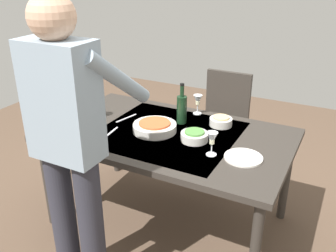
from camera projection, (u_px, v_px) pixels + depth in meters
The scene contains 16 objects.
ground_plane at pixel (168, 219), 2.84m from camera, with size 6.00×6.00×0.00m, color brown.
dining_table at pixel (168, 141), 2.56m from camera, with size 1.65×0.99×0.73m.
chair_near at pixel (223, 117), 3.29m from camera, with size 0.40×0.40×0.91m.
person_server at pixel (70, 140), 1.90m from camera, with size 0.42×0.61×1.69m.
wine_bottle at pixel (182, 108), 2.65m from camera, with size 0.07×0.07×0.30m.
wine_glass_left at pixel (198, 101), 2.80m from camera, with size 0.07×0.07×0.15m.
wine_glass_right at pixel (212, 139), 2.21m from camera, with size 0.07×0.07×0.15m.
water_cup_near_left at pixel (60, 132), 2.42m from camera, with size 0.07×0.07×0.11m, color silver.
water_cup_near_right at pixel (100, 110), 2.79m from camera, with size 0.08×0.08×0.09m, color silver.
water_cup_far_left at pixel (98, 136), 2.37m from camera, with size 0.08×0.08×0.10m, color silver.
serving_bowl_pasta at pixel (155, 127), 2.54m from camera, with size 0.30×0.30×0.07m.
side_bowl_salad at pixel (194, 136), 2.42m from camera, with size 0.18×0.18×0.07m.
side_bowl_bread at pixel (221, 121), 2.63m from camera, with size 0.16×0.16×0.07m.
dinner_plate_near at pixel (243, 158), 2.21m from camera, with size 0.23×0.23×0.01m, color silver.
table_knife at pixel (126, 118), 2.76m from camera, with size 0.01×0.20×0.01m, color silver.
table_fork at pixel (111, 132), 2.54m from camera, with size 0.01×0.18×0.01m, color silver.
Camera 1 is at (-1.06, 2.04, 1.81)m, focal length 39.79 mm.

